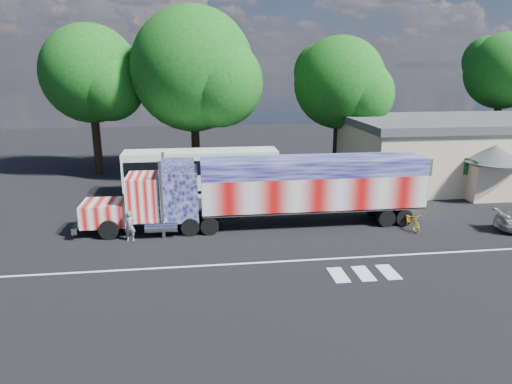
{
  "coord_description": "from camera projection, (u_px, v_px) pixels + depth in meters",
  "views": [
    {
      "loc": [
        -3.43,
        -23.25,
        9.27
      ],
      "look_at": [
        0.0,
        3.0,
        1.9
      ],
      "focal_mm": 32.0,
      "sensor_mm": 36.0,
      "label": 1
    }
  ],
  "objects": [
    {
      "name": "tree_n_mid",
      "position": [
        195.0,
        70.0,
        37.02
      ],
      "size": [
        10.55,
        10.05,
        13.98
      ],
      "color": "black",
      "rests_on": "ground"
    },
    {
      "name": "tree_ne_a",
      "position": [
        341.0,
        83.0,
        39.72
      ],
      "size": [
        8.38,
        7.98,
        11.8
      ],
      "color": "black",
      "rests_on": "ground"
    },
    {
      "name": "coach_bus",
      "position": [
        202.0,
        172.0,
        33.7
      ],
      "size": [
        11.22,
        2.61,
        3.27
      ],
      "color": "silver",
      "rests_on": "ground"
    },
    {
      "name": "tree_nw_a",
      "position": [
        92.0,
        74.0,
        38.21
      ],
      "size": [
        8.6,
        8.19,
        12.69
      ],
      "color": "black",
      "rests_on": "ground"
    },
    {
      "name": "hall_building",
      "position": [
        485.0,
        150.0,
        37.28
      ],
      "size": [
        22.4,
        12.8,
        5.2
      ],
      "color": "#C8B696",
      "rests_on": "ground"
    },
    {
      "name": "semi_truck",
      "position": [
        271.0,
        189.0,
        26.84
      ],
      "size": [
        20.36,
        3.22,
        4.34
      ],
      "color": "black",
      "rests_on": "ground"
    },
    {
      "name": "ground",
      "position": [
        263.0,
        240.0,
        25.13
      ],
      "size": [
        100.0,
        100.0,
        0.0
      ],
      "primitive_type": "plane",
      "color": "black"
    },
    {
      "name": "tree_far_ne",
      "position": [
        505.0,
        72.0,
        44.33
      ],
      "size": [
        7.66,
        7.3,
        12.38
      ],
      "color": "black",
      "rests_on": "ground"
    },
    {
      "name": "woman",
      "position": [
        130.0,
        226.0,
        24.77
      ],
      "size": [
        0.63,
        0.44,
        1.67
      ],
      "primitive_type": "imported",
      "rotation": [
        0.0,
        0.0,
        -0.07
      ],
      "color": "slate",
      "rests_on": "ground"
    },
    {
      "name": "lane_markings",
      "position": [
        310.0,
        267.0,
        21.74
      ],
      "size": [
        30.0,
        2.67,
        0.01
      ],
      "color": "silver",
      "rests_on": "ground"
    },
    {
      "name": "bicycle",
      "position": [
        411.0,
        221.0,
        26.66
      ],
      "size": [
        0.82,
        1.93,
        0.99
      ],
      "primitive_type": "imported",
      "rotation": [
        0.0,
        0.0,
        0.09
      ],
      "color": "gold",
      "rests_on": "ground"
    }
  ]
}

